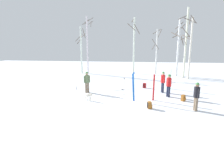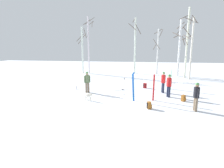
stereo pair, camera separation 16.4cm
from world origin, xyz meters
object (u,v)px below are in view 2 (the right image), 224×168
at_px(water_bottle_0, 77,88).
at_px(birch_tree_3, 158,51).
at_px(birch_tree_1, 89,44).
at_px(dog, 88,95).
at_px(person_3, 87,81).
at_px(ski_pair_lying_0, 123,90).
at_px(ski_pair_planted_2, 133,87).
at_px(birch_tree_4, 179,46).
at_px(ski_pair_planted_0, 154,88).
at_px(ski_pair_planted_1, 171,79).
at_px(backpack_0, 145,86).
at_px(person_2, 169,84).
at_px(birch_tree_0, 82,49).
at_px(birch_tree_2, 135,45).
at_px(person_1, 196,95).
at_px(birch_tree_5, 187,42).
at_px(birch_tree_6, 191,48).
at_px(person_0, 163,81).
at_px(backpack_2, 183,98).
at_px(ski_poles_0, 124,86).
at_px(backpack_1, 149,105).

height_order(water_bottle_0, birch_tree_3, birch_tree_3).
bearing_deg(birch_tree_1, dog, -75.66).
height_order(person_3, ski_pair_lying_0, person_3).
relative_size(ski_pair_planted_2, birch_tree_4, 0.29).
relative_size(ski_pair_planted_0, ski_pair_planted_1, 1.06).
bearing_deg(ski_pair_planted_0, backpack_0, 96.86).
xyz_separation_m(person_2, backpack_0, (-1.64, 2.76, -0.77)).
bearing_deg(birch_tree_0, ski_pair_planted_1, -37.82).
bearing_deg(ski_pair_planted_1, birch_tree_2, 111.15).
xyz_separation_m(ski_pair_planted_1, birch_tree_1, (-9.43, 8.02, 3.04)).
bearing_deg(person_1, birch_tree_5, 80.39).
bearing_deg(person_2, birch_tree_6, 66.62).
height_order(person_1, water_bottle_0, person_1).
distance_m(birch_tree_0, birch_tree_2, 6.97).
height_order(person_0, birch_tree_0, birch_tree_0).
relative_size(ski_pair_planted_2, birch_tree_6, 0.29).
xyz_separation_m(dog, ski_pair_planted_1, (6.27, 4.33, 0.48)).
distance_m(person_2, person_3, 6.36).
bearing_deg(backpack_2, birch_tree_1, 129.94).
bearing_deg(birch_tree_1, person_2, -50.29).
relative_size(ski_poles_0, birch_tree_0, 0.22).
relative_size(birch_tree_1, birch_tree_2, 1.01).
relative_size(person_3, backpack_1, 3.90).
bearing_deg(backpack_0, person_3, -154.17).
height_order(birch_tree_2, birch_tree_6, birch_tree_2).
xyz_separation_m(backpack_0, birch_tree_4, (4.17, 7.17, 3.38)).
bearing_deg(ski_pair_lying_0, birch_tree_2, 85.61).
bearing_deg(backpack_0, birch_tree_5, 52.12).
bearing_deg(birch_tree_1, person_0, -47.50).
bearing_deg(backpack_2, birch_tree_4, 81.39).
height_order(person_2, backpack_1, person_2).
xyz_separation_m(person_1, birch_tree_3, (-1.01, 14.04, 2.04)).
distance_m(person_0, ski_pair_planted_2, 3.52).
bearing_deg(birch_tree_6, birch_tree_4, 110.54).
distance_m(person_2, ski_pair_planted_1, 2.71).
bearing_deg(ski_pair_planted_2, birch_tree_1, 117.53).
distance_m(ski_pair_lying_0, birch_tree_2, 10.31).
bearing_deg(person_1, person_3, 155.73).
bearing_deg(backpack_0, person_2, -59.25).
distance_m(ski_pair_lying_0, birch_tree_6, 9.74).
xyz_separation_m(person_0, birch_tree_0, (-9.45, 9.35, 2.23)).
height_order(backpack_1, birch_tree_5, birch_tree_5).
height_order(ski_pair_planted_1, birch_tree_5, birch_tree_5).
height_order(ski_pair_planted_0, ski_pair_planted_2, ski_pair_planted_2).
distance_m(birch_tree_1, birch_tree_4, 11.40).
distance_m(person_2, birch_tree_2, 12.03).
distance_m(ski_pair_planted_2, birch_tree_3, 12.97).
distance_m(ski_pair_planted_0, backpack_2, 2.18).
relative_size(backpack_2, birch_tree_5, 0.06).
xyz_separation_m(person_0, birch_tree_2, (-2.54, 10.08, 2.78)).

